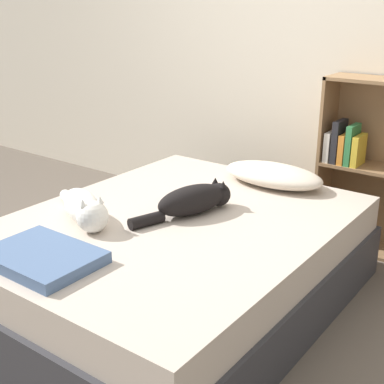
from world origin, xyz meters
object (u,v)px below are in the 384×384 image
Objects in this scene: cat_light at (85,209)px; bookshelf at (384,165)px; bed at (176,262)px; pillow at (273,175)px; cat_dark at (195,200)px.

bookshelf reaches higher than cat_light.
pillow is at bearing 79.56° from bed.
bed is at bearing -116.11° from bookshelf.
cat_light is (-0.46, -1.04, 0.01)m from pillow.
bed is 0.33m from cat_dark.
cat_light is at bearing -121.15° from bookshelf.
pillow is 1.13m from cat_light.
bookshelf is (0.58, 1.13, 0.01)m from cat_dark.
pillow is 1.15× the size of cat_light.
bookshelf is (0.61, 1.25, 0.32)m from bed.
bed is 3.56× the size of cat_light.
cat_light reaches higher than pillow.
pillow is 0.63m from cat_dark.
bookshelf is at bearing -9.22° from cat_dark.
pillow is 0.57× the size of bookshelf.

